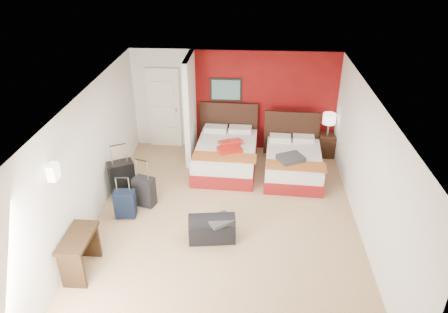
# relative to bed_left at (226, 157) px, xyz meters

# --- Properties ---
(ground) EXTENTS (6.50, 6.50, 0.00)m
(ground) POSITION_rel_bed_left_xyz_m (0.13, -2.10, -0.29)
(ground) COLOR tan
(ground) RESTS_ON ground
(room_walls) EXTENTS (5.02, 6.52, 2.50)m
(room_walls) POSITION_rel_bed_left_xyz_m (-1.28, -0.68, 0.96)
(room_walls) COLOR silver
(room_walls) RESTS_ON ground
(red_accent_panel) EXTENTS (3.50, 0.04, 2.50)m
(red_accent_panel) POSITION_rel_bed_left_xyz_m (0.88, 1.13, 0.96)
(red_accent_panel) COLOR maroon
(red_accent_panel) RESTS_ON ground
(partition_wall) EXTENTS (0.12, 1.20, 2.50)m
(partition_wall) POSITION_rel_bed_left_xyz_m (-0.87, 0.51, 0.96)
(partition_wall) COLOR silver
(partition_wall) RESTS_ON ground
(entry_door) EXTENTS (0.82, 0.06, 2.05)m
(entry_door) POSITION_rel_bed_left_xyz_m (-1.62, 1.10, 0.73)
(entry_door) COLOR silver
(entry_door) RESTS_ON ground
(bed_left) EXTENTS (1.46, 2.02, 0.59)m
(bed_left) POSITION_rel_bed_left_xyz_m (0.00, 0.00, 0.00)
(bed_left) COLOR white
(bed_left) RESTS_ON ground
(bed_right) EXTENTS (1.34, 1.84, 0.53)m
(bed_right) POSITION_rel_bed_left_xyz_m (1.54, -0.24, -0.03)
(bed_right) COLOR white
(bed_right) RESTS_ON ground
(red_suitcase_open) EXTENTS (0.75, 0.86, 0.09)m
(red_suitcase_open) POSITION_rel_bed_left_xyz_m (0.10, -0.10, 0.34)
(red_suitcase_open) COLOR #B5190F
(red_suitcase_open) RESTS_ON bed_left
(jacket_bundle) EXTENTS (0.65, 0.60, 0.12)m
(jacket_bundle) POSITION_rel_bed_left_xyz_m (1.44, -0.54, 0.30)
(jacket_bundle) COLOR #3D3C42
(jacket_bundle) RESTS_ON bed_right
(nightstand) EXTENTS (0.40, 0.40, 0.55)m
(nightstand) POSITION_rel_bed_left_xyz_m (2.42, 0.80, -0.02)
(nightstand) COLOR black
(nightstand) RESTS_ON ground
(table_lamp) EXTENTS (0.40, 0.40, 0.56)m
(table_lamp) POSITION_rel_bed_left_xyz_m (2.42, 0.80, 0.54)
(table_lamp) COLOR white
(table_lamp) RESTS_ON nightstand
(suitcase_black) EXTENTS (0.59, 0.52, 0.76)m
(suitcase_black) POSITION_rel_bed_left_xyz_m (-2.07, -1.31, 0.08)
(suitcase_black) COLOR black
(suitcase_black) RESTS_ON ground
(suitcase_charcoal) EXTENTS (0.46, 0.36, 0.60)m
(suitcase_charcoal) POSITION_rel_bed_left_xyz_m (-1.53, -1.63, 0.01)
(suitcase_charcoal) COLOR black
(suitcase_charcoal) RESTS_ON ground
(suitcase_navy) EXTENTS (0.41, 0.27, 0.55)m
(suitcase_navy) POSITION_rel_bed_left_xyz_m (-1.81, -2.05, -0.02)
(suitcase_navy) COLOR black
(suitcase_navy) RESTS_ON ground
(duffel_bag) EXTENTS (0.88, 0.54, 0.42)m
(duffel_bag) POSITION_rel_bed_left_xyz_m (-0.09, -2.59, -0.08)
(duffel_bag) COLOR black
(duffel_bag) RESTS_ON ground
(jacket_draped) EXTENTS (0.57, 0.55, 0.06)m
(jacket_draped) POSITION_rel_bed_left_xyz_m (0.06, -2.64, 0.15)
(jacket_draped) COLOR #35363A
(jacket_draped) RESTS_ON duffel_bag
(desk) EXTENTS (0.44, 0.86, 0.72)m
(desk) POSITION_rel_bed_left_xyz_m (-2.12, -3.57, 0.06)
(desk) COLOR black
(desk) RESTS_ON ground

